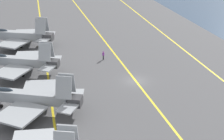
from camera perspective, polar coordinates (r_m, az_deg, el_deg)
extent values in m
plane|color=#2D425B|center=(60.54, 3.93, -2.13)|extent=(2000.00, 2000.00, 0.00)
cube|color=#4C4C4F|center=(60.45, 3.93, -1.96)|extent=(224.48, 54.29, 0.40)
cube|color=yellow|center=(66.46, 16.19, -0.23)|extent=(202.00, 4.05, 0.01)
cube|color=yellow|center=(60.36, 3.94, -1.79)|extent=(202.03, 0.36, 0.01)
cube|color=yellow|center=(57.58, -10.27, -3.49)|extent=(201.83, 9.62, 0.01)
cube|color=#9EA3A8|center=(36.70, -7.25, -10.82)|extent=(1.73, 2.33, 3.25)
cube|color=#93999E|center=(51.64, -13.82, -4.36)|extent=(6.59, 11.51, 1.59)
cube|color=#38383A|center=(49.35, -6.17, -5.15)|extent=(2.49, 2.54, 1.35)
ellipsoid|color=#232D38|center=(52.80, -17.54, -3.23)|extent=(2.05, 3.01, 0.88)
cube|color=#93999E|center=(48.78, -15.02, -6.97)|extent=(7.85, 7.76, 0.28)
cube|color=#93999E|center=(54.76, -11.87, -3.06)|extent=(6.82, 6.25, 0.28)
cube|color=#93999E|center=(47.87, -8.06, -2.94)|extent=(1.86, 2.47, 3.20)
cube|color=#93999E|center=(49.29, -7.48, -2.08)|extent=(1.86, 2.47, 3.20)
cube|color=#93999E|center=(47.66, -7.45, -6.35)|extent=(3.60, 3.47, 0.20)
cube|color=#93999E|center=(51.32, -6.03, -3.93)|extent=(3.30, 2.93, 0.20)
cylinder|color=#B2B2B7|center=(54.21, -18.01, -5.31)|extent=(0.16, 0.16, 1.49)
cylinder|color=black|center=(54.42, -17.95, -5.72)|extent=(0.46, 0.64, 0.60)
cylinder|color=#B2B2B7|center=(51.04, -12.87, -6.60)|extent=(0.16, 0.16, 1.49)
cylinder|color=black|center=(51.26, -12.83, -7.02)|extent=(0.46, 0.64, 0.60)
cylinder|color=#B2B2B7|center=(52.81, -11.97, -5.40)|extent=(0.16, 0.16, 1.49)
cylinder|color=black|center=(53.03, -11.93, -5.82)|extent=(0.46, 0.64, 0.60)
cube|color=#93999E|center=(64.14, -15.34, 1.44)|extent=(6.13, 10.84, 1.52)
cube|color=#38383A|center=(61.71, -9.68, 1.08)|extent=(2.36, 2.39, 1.29)
ellipsoid|color=#232D38|center=(65.35, -18.14, 2.20)|extent=(1.91, 2.83, 0.84)
cube|color=#93999E|center=(61.27, -16.27, -0.25)|extent=(7.32, 7.23, 0.28)
cube|color=#93999E|center=(67.12, -13.81, 2.17)|extent=(6.31, 5.82, 0.28)
cube|color=#93999E|center=(60.56, -11.15, 2.89)|extent=(1.76, 2.33, 3.08)
cube|color=#93999E|center=(61.96, -10.66, 3.42)|extent=(1.76, 2.33, 3.08)
cube|color=#93999E|center=(59.99, -10.74, 0.32)|extent=(3.51, 3.35, 0.20)
cube|color=#93999E|center=(63.74, -9.45, 1.86)|extent=(3.25, 2.78, 0.20)
cylinder|color=#B2B2B7|center=(63.43, -14.63, -0.36)|extent=(0.16, 0.16, 1.78)
cylinder|color=black|center=(63.66, -14.57, -0.84)|extent=(0.45, 0.64, 0.60)
cylinder|color=#B2B2B7|center=(65.20, -13.90, 0.40)|extent=(0.16, 0.16, 1.78)
cylinder|color=black|center=(65.43, -13.85, -0.07)|extent=(0.45, 0.64, 0.60)
cube|color=#93999E|center=(78.95, -15.45, 5.56)|extent=(6.58, 11.66, 1.82)
cube|color=#38383A|center=(76.36, -10.53, 5.41)|extent=(2.70, 2.63, 1.54)
ellipsoid|color=#232D38|center=(80.23, -17.91, 6.20)|extent=(2.11, 3.07, 1.00)
cube|color=#93999E|center=(75.87, -16.18, 4.26)|extent=(7.44, 7.41, 0.28)
cube|color=#93999E|center=(82.10, -14.16, 5.96)|extent=(6.23, 6.06, 0.28)
cube|color=#93999E|center=(75.17, -11.85, 7.09)|extent=(1.85, 2.48, 3.33)
cube|color=#93999E|center=(76.88, -11.37, 7.50)|extent=(1.85, 2.48, 3.33)
cube|color=#93999E|center=(74.47, -11.45, 4.86)|extent=(3.59, 3.45, 0.20)
cube|color=#93999E|center=(78.58, -10.33, 5.96)|extent=(3.27, 2.89, 0.20)
cylinder|color=black|center=(81.49, -18.16, 4.23)|extent=(0.45, 0.64, 0.60)
cylinder|color=#B2B2B7|center=(77.89, -14.86, 4.08)|extent=(0.16, 0.16, 1.49)
cylinder|color=black|center=(78.04, -14.83, 3.78)|extent=(0.45, 0.64, 0.60)
cylinder|color=#B2B2B7|center=(80.09, -14.17, 4.70)|extent=(0.16, 0.16, 1.49)
cylinder|color=black|center=(80.23, -14.14, 4.41)|extent=(0.45, 0.64, 0.60)
cylinder|color=#232328|center=(69.13, -1.45, 2.10)|extent=(0.24, 0.24, 0.89)
cube|color=purple|center=(68.85, -1.46, 2.68)|extent=(0.41, 0.46, 0.61)
sphere|color=#9E7051|center=(68.70, -1.46, 3.02)|extent=(0.22, 0.22, 0.22)
sphere|color=purple|center=(68.67, -1.46, 3.07)|extent=(0.24, 0.24, 0.24)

